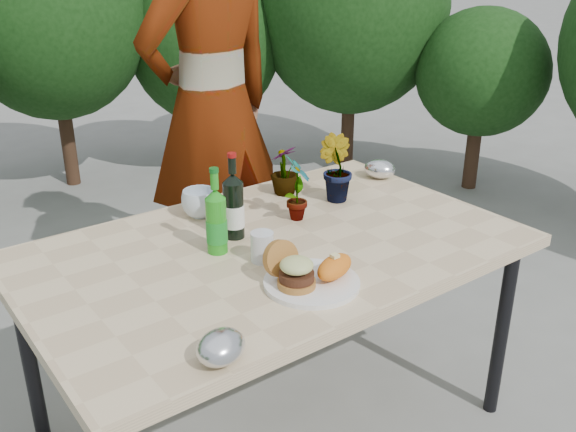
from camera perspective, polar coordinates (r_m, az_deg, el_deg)
ground at (r=2.52m, az=-1.14°, el=-18.09°), size 80.00×80.00×0.00m
patio_table at (r=2.13m, az=-1.29°, el=-3.95°), size 1.60×1.00×0.75m
shrub_hedge at (r=3.49m, az=-14.75°, el=13.43°), size 6.76×5.05×2.02m
dinner_plate at (r=1.86m, az=2.12°, el=-5.95°), size 0.28×0.28×0.01m
burger_stack at (r=1.82m, az=0.41°, el=-4.77°), size 0.11×0.16×0.11m
sweet_potato at (r=1.87m, az=4.15°, el=-4.54°), size 0.17×0.12×0.06m
grilled_veg at (r=1.92m, az=0.80°, el=-4.20°), size 0.08×0.05×0.03m
wine_bottle at (r=2.12m, az=-4.86°, el=0.81°), size 0.07×0.07×0.29m
sparkling_water at (r=2.02m, az=-6.38°, el=-0.54°), size 0.07×0.07×0.28m
plastic_cup at (r=1.98m, az=-2.31°, el=-2.75°), size 0.07×0.07×0.09m
seedling_left at (r=2.24m, az=0.83°, el=2.51°), size 0.15×0.15×0.24m
seedling_mid at (r=2.43m, az=4.21°, el=4.24°), size 0.13×0.15×0.25m
seedling_right at (r=2.49m, az=-0.31°, el=4.09°), size 0.13×0.13×0.19m
blue_bowl at (r=2.31m, az=-7.86°, el=1.12°), size 0.17×0.17×0.10m
foil_packet_left at (r=1.54m, az=-5.99°, el=-11.51°), size 0.16×0.15×0.08m
foil_packet_right at (r=2.70m, az=8.15°, el=4.16°), size 0.16×0.17×0.08m
person at (r=2.87m, az=-6.73°, el=9.43°), size 0.77×0.56×1.97m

